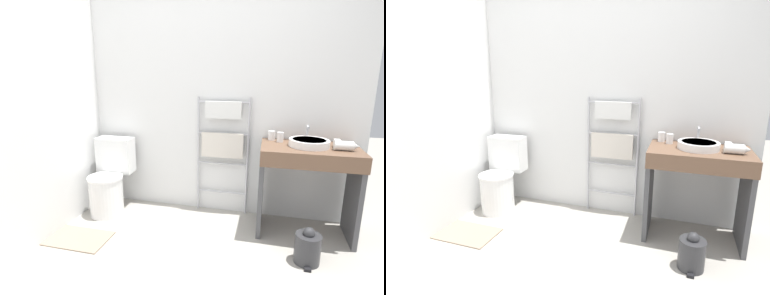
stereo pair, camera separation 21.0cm
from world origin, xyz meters
TOP-DOWN VIEW (x-y plane):
  - wall_back at (0.00, 1.55)m, footprint 2.90×0.12m
  - wall_side at (-1.39, 0.75)m, footprint 0.12×2.21m
  - toilet at (-1.07, 1.17)m, footprint 0.39×0.52m
  - towel_radiator at (0.10, 1.44)m, footprint 0.54×0.06m
  - vanity_counter at (0.91, 1.20)m, footprint 0.84×0.54m
  - sink_basin at (0.90, 1.21)m, footprint 0.34×0.34m
  - faucet at (0.90, 1.40)m, footprint 0.02×0.10m
  - cup_near_wall at (0.58, 1.40)m, footprint 0.07×0.07m
  - cup_near_edge at (0.66, 1.33)m, footprint 0.06×0.06m
  - hair_dryer at (1.17, 1.15)m, footprint 0.19×0.18m
  - trash_bin at (0.90, 0.73)m, footprint 0.20×0.23m
  - bath_mat at (-1.07, 0.57)m, footprint 0.56×0.36m

SIDE VIEW (x-z plane):
  - bath_mat at x=-1.07m, z-range 0.00..0.01m
  - trash_bin at x=0.90m, z-range -0.02..0.28m
  - toilet at x=-1.07m, z-range -0.05..0.74m
  - vanity_counter at x=0.91m, z-range 0.14..0.97m
  - towel_radiator at x=0.10m, z-range 0.20..1.43m
  - sink_basin at x=0.90m, z-range 0.84..0.90m
  - hair_dryer at x=1.17m, z-range 0.84..0.92m
  - cup_near_wall at x=0.58m, z-range 0.84..0.93m
  - cup_near_edge at x=0.66m, z-range 0.84..0.93m
  - faucet at x=0.90m, z-range 0.86..1.02m
  - wall_back at x=0.00m, z-range 0.00..2.62m
  - wall_side at x=-1.39m, z-range 0.00..2.62m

